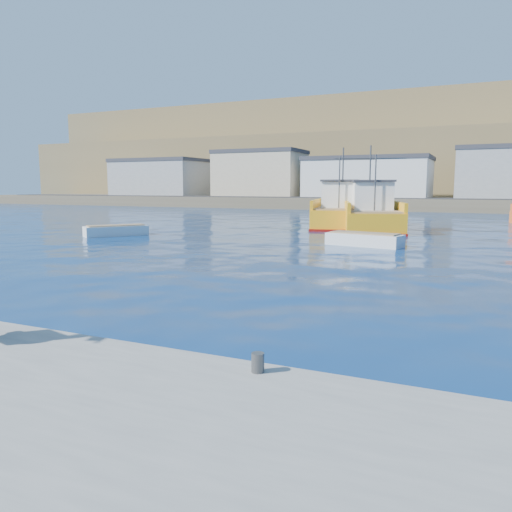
{
  "coord_description": "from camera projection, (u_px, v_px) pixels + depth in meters",
  "views": [
    {
      "loc": [
        5.97,
        -10.06,
        3.31
      ],
      "look_at": [
        -0.15,
        3.52,
        1.22
      ],
      "focal_mm": 35.0,
      "sensor_mm": 36.0,
      "label": 1
    }
  ],
  "objects": [
    {
      "name": "dock_bollards",
      "position": [
        130.0,
        342.0,
        8.57
      ],
      "size": [
        36.2,
        0.2,
        0.3
      ],
      "color": "#4C4C4C",
      "rests_on": "dock"
    },
    {
      "name": "skiff_mid",
      "position": [
        364.0,
        241.0,
        27.83
      ],
      "size": [
        4.37,
        2.24,
        0.91
      ],
      "color": "silver",
      "rests_on": "ground"
    },
    {
      "name": "skiff_left",
      "position": [
        116.0,
        232.0,
        33.48
      ],
      "size": [
        3.59,
        4.13,
        0.89
      ],
      "color": "silver",
      "rests_on": "ground"
    },
    {
      "name": "far_shore",
      "position": [
        454.0,
        160.0,
        109.31
      ],
      "size": [
        200.0,
        81.0,
        24.0
      ],
      "color": "brown",
      "rests_on": "ground"
    },
    {
      "name": "trawler_yellow_a",
      "position": [
        341.0,
        213.0,
        41.57
      ],
      "size": [
        6.34,
        12.63,
        6.61
      ],
      "color": "orange",
      "rests_on": "ground"
    },
    {
      "name": "trawler_yellow_b",
      "position": [
        370.0,
        216.0,
        38.42
      ],
      "size": [
        7.12,
        12.3,
        6.56
      ],
      "color": "orange",
      "rests_on": "ground"
    },
    {
      "name": "ground",
      "position": [
        202.0,
        325.0,
        11.97
      ],
      "size": [
        260.0,
        260.0,
        0.0
      ],
      "primitive_type": "plane",
      "color": "#072A53",
      "rests_on": "ground"
    }
  ]
}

